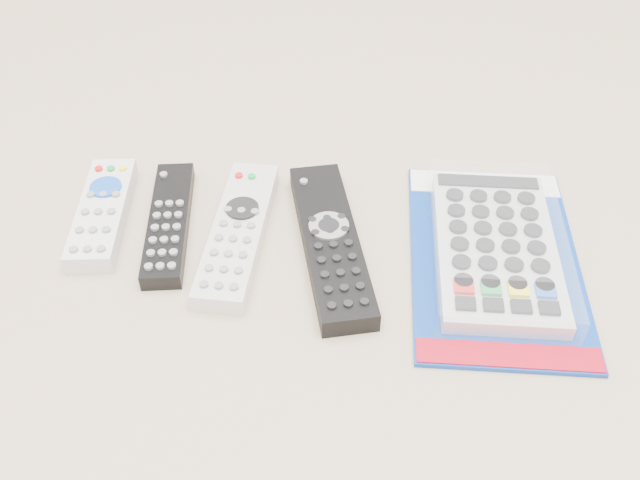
{
  "coord_description": "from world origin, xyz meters",
  "views": [
    {
      "loc": [
        0.04,
        -0.55,
        0.54
      ],
      "look_at": [
        0.02,
        -0.01,
        0.01
      ],
      "focal_mm": 40.0,
      "sensor_mm": 36.0,
      "label": 1
    }
  ],
  "objects_px": {
    "remote_slim_black": "(169,223)",
    "remote_silver_dvd": "(238,233)",
    "jumbo_remote_packaged": "(496,247)",
    "remote_small_grey": "(103,213)",
    "remote_large_black": "(331,243)"
  },
  "relations": [
    {
      "from": "remote_small_grey",
      "to": "remote_silver_dvd",
      "type": "xyz_separation_m",
      "value": [
        0.16,
        -0.02,
        -0.0
      ]
    },
    {
      "from": "remote_small_grey",
      "to": "remote_large_black",
      "type": "height_order",
      "value": "same"
    },
    {
      "from": "remote_slim_black",
      "to": "remote_silver_dvd",
      "type": "xyz_separation_m",
      "value": [
        0.08,
        -0.01,
        0.0
      ]
    },
    {
      "from": "remote_slim_black",
      "to": "remote_large_black",
      "type": "height_order",
      "value": "remote_large_black"
    },
    {
      "from": "remote_slim_black",
      "to": "remote_silver_dvd",
      "type": "height_order",
      "value": "remote_silver_dvd"
    },
    {
      "from": "remote_slim_black",
      "to": "jumbo_remote_packaged",
      "type": "bearing_deg",
      "value": -10.53
    },
    {
      "from": "remote_small_grey",
      "to": "jumbo_remote_packaged",
      "type": "height_order",
      "value": "jumbo_remote_packaged"
    },
    {
      "from": "remote_slim_black",
      "to": "jumbo_remote_packaged",
      "type": "xyz_separation_m",
      "value": [
        0.35,
        -0.03,
        0.01
      ]
    },
    {
      "from": "remote_small_grey",
      "to": "remote_silver_dvd",
      "type": "relative_size",
      "value": 0.79
    },
    {
      "from": "remote_silver_dvd",
      "to": "remote_small_grey",
      "type": "bearing_deg",
      "value": 175.12
    },
    {
      "from": "remote_silver_dvd",
      "to": "remote_slim_black",
      "type": "bearing_deg",
      "value": 174.04
    },
    {
      "from": "remote_slim_black",
      "to": "remote_large_black",
      "type": "distance_m",
      "value": 0.18
    },
    {
      "from": "remote_small_grey",
      "to": "remote_slim_black",
      "type": "distance_m",
      "value": 0.08
    },
    {
      "from": "remote_silver_dvd",
      "to": "remote_large_black",
      "type": "bearing_deg",
      "value": -2.35
    },
    {
      "from": "remote_slim_black",
      "to": "remote_silver_dvd",
      "type": "distance_m",
      "value": 0.08
    }
  ]
}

